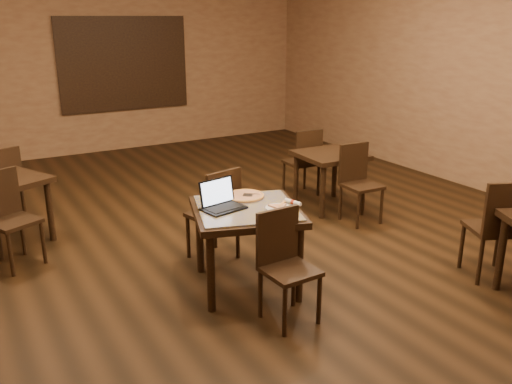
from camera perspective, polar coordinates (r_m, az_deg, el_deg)
ground at (r=5.90m, az=-2.81°, el=-5.62°), size 10.00×10.00×0.00m
wall_back at (r=10.15m, az=-16.50°, el=12.42°), size 8.00×0.02×3.00m
wall_right at (r=8.11m, az=23.37°, el=10.47°), size 0.02×10.00×3.00m
mural at (r=10.24m, az=-13.70°, el=12.97°), size 2.34×0.05×1.64m
tiled_table at (r=4.80m, az=-1.01°, el=-2.77°), size 1.16×1.16×0.76m
chair_main_near at (r=4.37m, az=2.99°, el=-7.07°), size 0.41×0.41×0.91m
chair_main_far at (r=5.36m, az=-4.06°, el=-1.87°), size 0.50×0.50×0.96m
laptop at (r=4.74m, az=-3.76°, el=-0.92°), size 0.40×0.34×0.24m
plate at (r=4.72m, az=2.38°, el=-1.71°), size 0.23×0.23×0.01m
pizza_slice at (r=4.72m, az=2.39°, el=-1.53°), size 0.28×0.28×0.02m
pizza_pan at (r=5.01m, az=-1.17°, el=-0.54°), size 0.35×0.35×0.01m
pizza_whole at (r=5.01m, az=-1.17°, el=-0.38°), size 0.36×0.36×0.03m
spatula at (r=5.00m, az=-0.86°, el=-0.32°), size 0.23×0.21×0.01m
napkin_roll at (r=4.84m, az=3.92°, el=-1.07°), size 0.08×0.18×0.04m
other_table_a at (r=6.95m, az=7.78°, el=3.13°), size 0.80×0.80×0.72m
other_table_a_chair_near at (r=6.57m, az=10.67°, el=1.44°), size 0.42×0.42×0.93m
other_table_a_chair_far at (r=7.38m, az=5.15°, el=3.52°), size 0.42×0.42×0.93m
other_table_b at (r=6.33m, az=-25.06°, el=0.19°), size 1.04×1.04×0.73m
other_table_b_chair_near at (r=5.82m, az=-24.69°, el=-2.01°), size 0.54×0.54×0.95m
other_table_b_chair_far at (r=6.89m, az=-25.20°, el=0.88°), size 0.54×0.54×0.95m
other_table_c_chair_far at (r=5.42m, az=24.16°, el=-3.12°), size 0.56×0.56×0.98m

